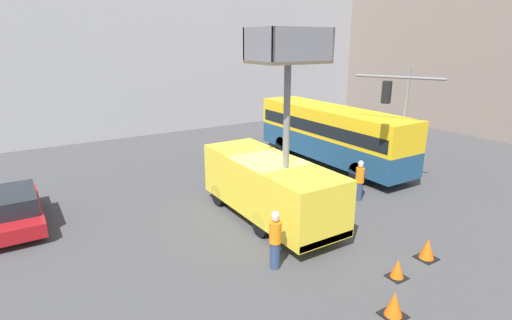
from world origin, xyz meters
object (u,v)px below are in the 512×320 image
(traffic_cone_mid_road, at_px, (397,269))
(utility_truck, at_px, (270,182))
(city_bus, at_px, (332,132))
(parked_car_curbside, at_px, (14,208))
(traffic_cone_near_truck, at_px, (394,305))
(traffic_cone_far_side, at_px, (427,249))
(traffic_light_pole, at_px, (398,109))
(road_worker_directing, at_px, (360,180))
(road_worker_near_truck, at_px, (275,240))

(traffic_cone_mid_road, bearing_deg, utility_truck, 100.24)
(city_bus, bearing_deg, utility_truck, 131.36)
(utility_truck, xyz_separation_m, parked_car_curbside, (-8.63, 4.69, -0.86))
(traffic_cone_near_truck, relative_size, traffic_cone_mid_road, 1.14)
(traffic_cone_mid_road, relative_size, traffic_cone_far_side, 0.86)
(traffic_light_pole, distance_m, traffic_cone_mid_road, 8.83)
(traffic_cone_far_side, bearing_deg, traffic_cone_mid_road, -172.88)
(road_worker_directing, height_order, traffic_cone_mid_road, road_worker_directing)
(utility_truck, distance_m, traffic_cone_mid_road, 5.69)
(traffic_cone_mid_road, distance_m, traffic_cone_far_side, 1.74)
(traffic_cone_mid_road, bearing_deg, traffic_light_pole, 41.31)
(road_worker_near_truck, height_order, traffic_cone_near_truck, road_worker_near_truck)
(traffic_light_pole, bearing_deg, traffic_cone_far_side, -130.31)
(road_worker_near_truck, height_order, parked_car_curbside, road_worker_near_truck)
(traffic_cone_mid_road, xyz_separation_m, traffic_cone_far_side, (1.73, 0.22, 0.05))
(traffic_cone_near_truck, distance_m, traffic_cone_mid_road, 1.87)
(traffic_cone_mid_road, bearing_deg, traffic_cone_near_truck, -143.58)
(traffic_cone_near_truck, bearing_deg, traffic_cone_far_side, 22.32)
(traffic_cone_near_truck, bearing_deg, road_worker_directing, 50.50)
(city_bus, bearing_deg, traffic_cone_near_truck, 154.90)
(city_bus, xyz_separation_m, road_worker_directing, (-2.62, -4.78, -1.00))
(traffic_cone_mid_road, bearing_deg, traffic_cone_far_side, 7.12)
(city_bus, distance_m, road_worker_near_truck, 11.68)
(city_bus, xyz_separation_m, traffic_cone_far_side, (-4.45, -9.59, -1.58))
(traffic_light_pole, distance_m, traffic_cone_near_truck, 10.55)
(utility_truck, bearing_deg, road_worker_near_truck, -121.16)
(utility_truck, height_order, traffic_cone_mid_road, utility_truck)
(city_bus, xyz_separation_m, parked_car_curbside, (-15.78, 0.34, -1.18))
(traffic_light_pole, distance_m, traffic_cone_far_side, 7.58)
(road_worker_near_truck, distance_m, traffic_cone_far_side, 5.09)
(utility_truck, bearing_deg, traffic_cone_mid_road, -79.76)
(city_bus, bearing_deg, traffic_cone_far_side, 165.15)
(utility_truck, height_order, traffic_light_pole, utility_truck)
(traffic_light_pole, relative_size, road_worker_near_truck, 2.91)
(traffic_cone_near_truck, bearing_deg, traffic_light_pole, 40.39)
(utility_truck, relative_size, parked_car_curbside, 1.55)
(traffic_cone_mid_road, height_order, parked_car_curbside, parked_car_curbside)
(utility_truck, xyz_separation_m, traffic_cone_near_truck, (-0.52, -6.56, -1.27))
(traffic_light_pole, distance_m, road_worker_near_truck, 9.79)
(city_bus, xyz_separation_m, traffic_light_pole, (-0.11, -4.47, 1.95))
(road_worker_directing, distance_m, traffic_cone_far_side, 5.18)
(city_bus, bearing_deg, parked_car_curbside, 98.81)
(city_bus, bearing_deg, road_worker_near_truck, 139.45)
(road_worker_directing, height_order, parked_car_curbside, road_worker_directing)
(city_bus, distance_m, road_worker_directing, 5.54)
(traffic_light_pole, height_order, road_worker_near_truck, traffic_light_pole)
(traffic_cone_mid_road, height_order, traffic_cone_far_side, traffic_cone_far_side)
(city_bus, bearing_deg, traffic_cone_mid_road, 157.83)
(road_worker_directing, distance_m, traffic_cone_near_truck, 7.97)
(road_worker_directing, height_order, traffic_cone_near_truck, road_worker_directing)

